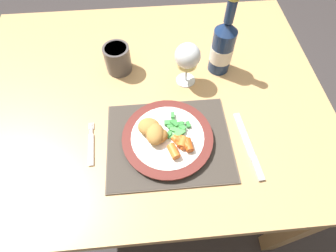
{
  "coord_description": "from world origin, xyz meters",
  "views": [
    {
      "loc": [
        0.02,
        -0.55,
        1.4
      ],
      "look_at": [
        0.05,
        -0.16,
        0.78
      ],
      "focal_mm": 28.0,
      "sensor_mm": 36.0,
      "label": 1
    }
  ],
  "objects_px": {
    "wine_glass": "(187,58)",
    "bottle": "(223,47)",
    "dining_table": "(149,109)",
    "fork": "(91,146)",
    "dinner_plate": "(168,138)",
    "table_knife": "(250,151)",
    "drinking_cup": "(118,58)"
  },
  "relations": [
    {
      "from": "drinking_cup",
      "to": "wine_glass",
      "type": "bearing_deg",
      "value": -18.33
    },
    {
      "from": "drinking_cup",
      "to": "dinner_plate",
      "type": "bearing_deg",
      "value": -64.86
    },
    {
      "from": "dining_table",
      "to": "table_knife",
      "type": "bearing_deg",
      "value": -41.22
    },
    {
      "from": "dinner_plate",
      "to": "fork",
      "type": "bearing_deg",
      "value": -179.85
    },
    {
      "from": "wine_glass",
      "to": "bottle",
      "type": "distance_m",
      "value": 0.13
    },
    {
      "from": "dinner_plate",
      "to": "fork",
      "type": "height_order",
      "value": "dinner_plate"
    },
    {
      "from": "table_knife",
      "to": "wine_glass",
      "type": "height_order",
      "value": "wine_glass"
    },
    {
      "from": "dining_table",
      "to": "bottle",
      "type": "distance_m",
      "value": 0.32
    },
    {
      "from": "wine_glass",
      "to": "fork",
      "type": "bearing_deg",
      "value": -142.96
    },
    {
      "from": "fork",
      "to": "wine_glass",
      "type": "height_order",
      "value": "wine_glass"
    },
    {
      "from": "dining_table",
      "to": "bottle",
      "type": "relative_size",
      "value": 4.33
    },
    {
      "from": "fork",
      "to": "drinking_cup",
      "type": "bearing_deg",
      "value": 75.27
    },
    {
      "from": "dinner_plate",
      "to": "wine_glass",
      "type": "distance_m",
      "value": 0.25
    },
    {
      "from": "fork",
      "to": "drinking_cup",
      "type": "xyz_separation_m",
      "value": [
        0.08,
        0.3,
        0.05
      ]
    },
    {
      "from": "fork",
      "to": "table_knife",
      "type": "xyz_separation_m",
      "value": [
        0.44,
        -0.05,
        0.0
      ]
    },
    {
      "from": "dining_table",
      "to": "table_knife",
      "type": "height_order",
      "value": "table_knife"
    },
    {
      "from": "table_knife",
      "to": "drinking_cup",
      "type": "relative_size",
      "value": 2.36
    },
    {
      "from": "table_knife",
      "to": "dining_table",
      "type": "bearing_deg",
      "value": 138.78
    },
    {
      "from": "wine_glass",
      "to": "table_knife",
      "type": "bearing_deg",
      "value": -61.92
    },
    {
      "from": "wine_glass",
      "to": "bottle",
      "type": "xyz_separation_m",
      "value": [
        0.12,
        0.05,
        -0.01
      ]
    },
    {
      "from": "fork",
      "to": "table_knife",
      "type": "height_order",
      "value": "table_knife"
    },
    {
      "from": "table_knife",
      "to": "drinking_cup",
      "type": "xyz_separation_m",
      "value": [
        -0.37,
        0.35,
        0.05
      ]
    },
    {
      "from": "dinner_plate",
      "to": "fork",
      "type": "relative_size",
      "value": 1.84
    },
    {
      "from": "fork",
      "to": "wine_glass",
      "type": "distance_m",
      "value": 0.38
    },
    {
      "from": "table_knife",
      "to": "drinking_cup",
      "type": "distance_m",
      "value": 0.51
    },
    {
      "from": "table_knife",
      "to": "wine_glass",
      "type": "xyz_separation_m",
      "value": [
        -0.15,
        0.28,
        0.1
      ]
    },
    {
      "from": "dining_table",
      "to": "fork",
      "type": "distance_m",
      "value": 0.27
    },
    {
      "from": "dining_table",
      "to": "dinner_plate",
      "type": "distance_m",
      "value": 0.23
    },
    {
      "from": "fork",
      "to": "drinking_cup",
      "type": "height_order",
      "value": "drinking_cup"
    },
    {
      "from": "wine_glass",
      "to": "drinking_cup",
      "type": "height_order",
      "value": "wine_glass"
    },
    {
      "from": "drinking_cup",
      "to": "fork",
      "type": "bearing_deg",
      "value": -104.73
    },
    {
      "from": "dining_table",
      "to": "fork",
      "type": "relative_size",
      "value": 8.22
    }
  ]
}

